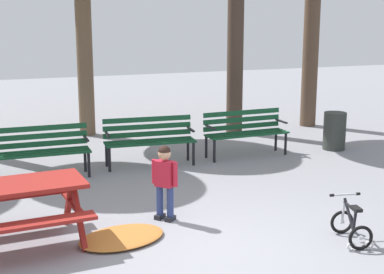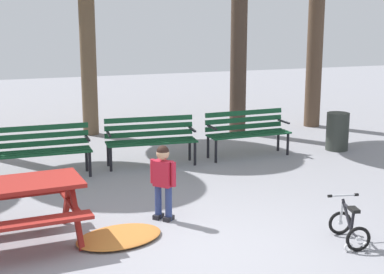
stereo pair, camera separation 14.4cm
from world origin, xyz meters
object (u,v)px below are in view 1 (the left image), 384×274
park_bench_far_right (245,129)px  trash_bin (335,131)px  picnic_table (6,199)px  park_bench_left (40,148)px  child_standing (165,177)px  park_bench_right (149,137)px  kids_bicycle (351,226)px

park_bench_far_right → trash_bin: size_ratio=2.18×
picnic_table → park_bench_left: size_ratio=1.19×
picnic_table → trash_bin: picnic_table is taller
park_bench_left → child_standing: (1.33, -2.59, 0.08)m
picnic_table → trash_bin: bearing=24.1°
picnic_table → park_bench_far_right: park_bench_far_right is taller
park_bench_right → park_bench_far_right: (1.89, 0.03, 0.00)m
park_bench_far_right → park_bench_right: bearing=-179.2°
picnic_table → kids_bicycle: 4.08m
park_bench_left → kids_bicycle: bearing=-51.9°
park_bench_left → child_standing: 2.91m
trash_bin → park_bench_left: bearing=-179.9°
child_standing → park_bench_far_right: bearing=48.3°
park_bench_left → park_bench_far_right: same height
park_bench_far_right → child_standing: size_ratio=1.60×
picnic_table → trash_bin: (6.35, 2.84, -0.22)m
kids_bicycle → park_bench_left: bearing=128.1°
picnic_table → child_standing: (2.00, 0.24, -0.00)m
picnic_table → park_bench_right: (2.58, 2.97, -0.08)m
park_bench_far_right → trash_bin: (1.89, -0.16, -0.14)m
trash_bin → picnic_table: bearing=-155.9°
park_bench_right → trash_bin: size_ratio=2.19×
child_standing → kids_bicycle: child_standing is taller
park_bench_left → park_bench_right: same height
park_bench_left → park_bench_right: size_ratio=0.99×
park_bench_right → child_standing: child_standing is taller
kids_bicycle → picnic_table: bearing=162.1°
park_bench_far_right → kids_bicycle: (-0.60, -4.25, -0.31)m
park_bench_right → child_standing: size_ratio=1.61×
child_standing → trash_bin: 5.08m
park_bench_right → child_standing: 2.80m
trash_bin → child_standing: bearing=-149.1°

